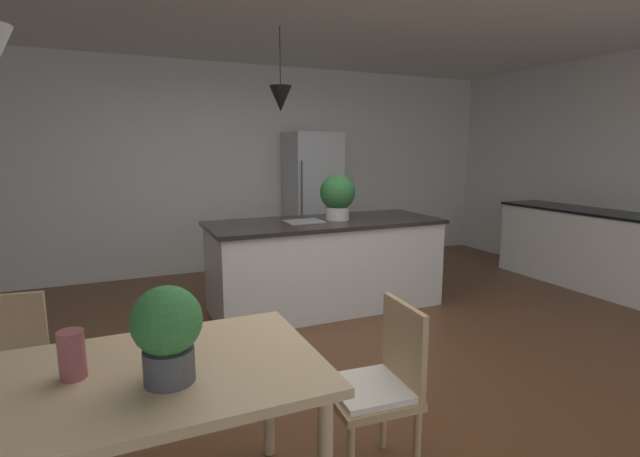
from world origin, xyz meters
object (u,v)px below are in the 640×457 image
at_px(chair_kitchen_end, 379,384).
at_px(potted_plant_on_table, 167,330).
at_px(refrigerator, 312,201).
at_px(vase_on_dining_table, 72,355).
at_px(potted_plant_on_island, 337,195).
at_px(chair_far_left, 2,378).
at_px(dining_table, 79,402).
at_px(kitchen_island, 325,263).

bearing_deg(chair_kitchen_end, potted_plant_on_table, -173.13).
height_order(refrigerator, vase_on_dining_table, refrigerator).
height_order(chair_kitchen_end, potted_plant_on_island, potted_plant_on_island).
height_order(chair_kitchen_end, refrigerator, refrigerator).
bearing_deg(chair_far_left, vase_on_dining_table, -62.55).
relative_size(dining_table, refrigerator, 1.00).
bearing_deg(potted_plant_on_table, refrigerator, 60.63).
distance_m(dining_table, potted_plant_on_island, 3.29).
distance_m(kitchen_island, potted_plant_on_island, 0.70).
bearing_deg(refrigerator, potted_plant_on_island, -104.00).
relative_size(chair_kitchen_end, vase_on_dining_table, 4.71).
bearing_deg(chair_kitchen_end, kitchen_island, 71.52).
bearing_deg(chair_far_left, potted_plant_on_table, -52.23).
bearing_deg(vase_on_dining_table, chair_kitchen_end, -2.50).
bearing_deg(potted_plant_on_table, chair_far_left, 127.77).
bearing_deg(refrigerator, chair_kitchen_end, -108.48).
height_order(chair_far_left, potted_plant_on_table, potted_plant_on_table).
xyz_separation_m(dining_table, chair_far_left, (-0.41, 0.81, -0.21)).
height_order(kitchen_island, refrigerator, refrigerator).
relative_size(chair_far_left, potted_plant_on_table, 2.39).
distance_m(chair_kitchen_end, vase_on_dining_table, 1.35).
relative_size(potted_plant_on_island, vase_on_dining_table, 2.48).
height_order(chair_far_left, vase_on_dining_table, vase_on_dining_table).
bearing_deg(potted_plant_on_island, dining_table, -132.99).
bearing_deg(refrigerator, chair_far_left, -133.76).
distance_m(chair_kitchen_end, potted_plant_on_table, 1.09).
height_order(refrigerator, potted_plant_on_table, refrigerator).
distance_m(dining_table, potted_plant_on_table, 0.43).
bearing_deg(dining_table, chair_kitchen_end, -0.16).
relative_size(dining_table, vase_on_dining_table, 9.92).
xyz_separation_m(dining_table, vase_on_dining_table, (-0.01, 0.05, 0.16)).
bearing_deg(potted_plant_on_island, refrigerator, 76.00).
bearing_deg(kitchen_island, vase_on_dining_table, -132.05).
relative_size(dining_table, chair_far_left, 2.11).
bearing_deg(chair_kitchen_end, dining_table, 179.84).
bearing_deg(chair_far_left, kitchen_island, 32.20).
distance_m(chair_far_left, potted_plant_on_table, 1.27).
bearing_deg(vase_on_dining_table, chair_far_left, 117.45).
bearing_deg(potted_plant_on_table, dining_table, 158.95).
bearing_deg(chair_kitchen_end, chair_far_left, 154.34).
relative_size(chair_kitchen_end, potted_plant_on_table, 2.39).
bearing_deg(vase_on_dining_table, potted_plant_on_island, 46.18).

